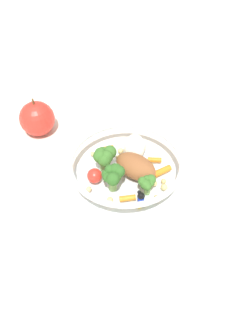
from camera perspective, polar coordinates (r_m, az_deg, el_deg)
ground_plane at (r=0.62m, az=0.15°, el=-2.47°), size 2.40×2.40×0.00m
food_container at (r=0.61m, az=0.14°, el=0.56°), size 0.20×0.20×0.06m
loose_apple at (r=0.72m, az=-14.63°, el=7.99°), size 0.07×0.07×0.08m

